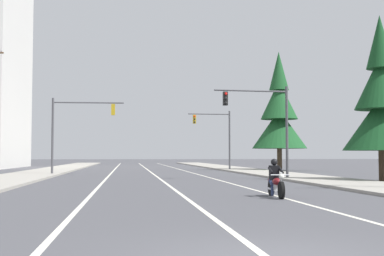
{
  "coord_description": "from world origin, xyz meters",
  "views": [
    {
      "loc": [
        -2.17,
        -7.81,
        1.59
      ],
      "look_at": [
        1.36,
        20.62,
        3.11
      ],
      "focal_mm": 48.28,
      "sensor_mm": 36.0,
      "label": 1
    }
  ],
  "objects_px": {
    "motorcycle_with_rider": "(276,182)",
    "conifer_tree_right_verge_near": "(381,105)",
    "traffic_signal_mid_right": "(218,131)",
    "conifer_tree_right_verge_far": "(279,116)",
    "traffic_signal_near_left": "(74,123)",
    "traffic_signal_near_right": "(266,117)"
  },
  "relations": [
    {
      "from": "traffic_signal_near_left",
      "to": "motorcycle_with_rider",
      "type": "bearing_deg",
      "value": -66.94
    },
    {
      "from": "motorcycle_with_rider",
      "to": "traffic_signal_near_left",
      "type": "xyz_separation_m",
      "value": [
        -9.92,
        23.29,
        3.56
      ]
    },
    {
      "from": "conifer_tree_right_verge_near",
      "to": "traffic_signal_mid_right",
      "type": "bearing_deg",
      "value": 104.13
    },
    {
      "from": "traffic_signal_near_left",
      "to": "traffic_signal_mid_right",
      "type": "distance_m",
      "value": 17.04
    },
    {
      "from": "motorcycle_with_rider",
      "to": "traffic_signal_mid_right",
      "type": "relative_size",
      "value": 0.35
    },
    {
      "from": "traffic_signal_mid_right",
      "to": "conifer_tree_right_verge_far",
      "type": "bearing_deg",
      "value": -11.44
    },
    {
      "from": "motorcycle_with_rider",
      "to": "traffic_signal_near_left",
      "type": "height_order",
      "value": "traffic_signal_near_left"
    },
    {
      "from": "traffic_signal_mid_right",
      "to": "conifer_tree_right_verge_near",
      "type": "relative_size",
      "value": 0.61
    },
    {
      "from": "traffic_signal_near_left",
      "to": "conifer_tree_right_verge_far",
      "type": "xyz_separation_m",
      "value": [
        19.79,
        9.02,
        1.49
      ]
    },
    {
      "from": "motorcycle_with_rider",
      "to": "traffic_signal_mid_right",
      "type": "xyz_separation_m",
      "value": [
        3.67,
        33.57,
        3.48
      ]
    },
    {
      "from": "motorcycle_with_rider",
      "to": "traffic_signal_near_left",
      "type": "distance_m",
      "value": 25.57
    },
    {
      "from": "traffic_signal_mid_right",
      "to": "conifer_tree_right_verge_far",
      "type": "distance_m",
      "value": 6.52
    },
    {
      "from": "conifer_tree_right_verge_near",
      "to": "conifer_tree_right_verge_far",
      "type": "bearing_deg",
      "value": 89.18
    },
    {
      "from": "traffic_signal_near_left",
      "to": "traffic_signal_mid_right",
      "type": "bearing_deg",
      "value": 37.1
    },
    {
      "from": "traffic_signal_near_right",
      "to": "traffic_signal_mid_right",
      "type": "bearing_deg",
      "value": 89.55
    },
    {
      "from": "motorcycle_with_rider",
      "to": "conifer_tree_right_verge_near",
      "type": "height_order",
      "value": "conifer_tree_right_verge_near"
    },
    {
      "from": "traffic_signal_mid_right",
      "to": "conifer_tree_right_verge_near",
      "type": "bearing_deg",
      "value": -75.87
    },
    {
      "from": "traffic_signal_near_left",
      "to": "traffic_signal_mid_right",
      "type": "height_order",
      "value": "same"
    },
    {
      "from": "traffic_signal_near_right",
      "to": "conifer_tree_right_verge_near",
      "type": "distance_m",
      "value": 7.24
    },
    {
      "from": "traffic_signal_near_right",
      "to": "conifer_tree_right_verge_far",
      "type": "distance_m",
      "value": 19.29
    },
    {
      "from": "motorcycle_with_rider",
      "to": "conifer_tree_right_verge_near",
      "type": "xyz_separation_m",
      "value": [
        9.56,
        10.2,
        4.05
      ]
    },
    {
      "from": "motorcycle_with_rider",
      "to": "conifer_tree_right_verge_far",
      "type": "relative_size",
      "value": 0.18
    }
  ]
}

